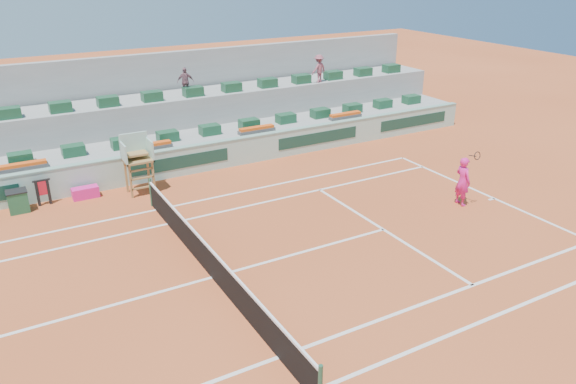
% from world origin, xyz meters
% --- Properties ---
extents(ground, '(90.00, 90.00, 0.00)m').
position_xyz_m(ground, '(0.00, 0.00, 0.00)').
color(ground, '#A54420').
rests_on(ground, ground).
extents(seating_tier_lower, '(36.00, 4.00, 1.20)m').
position_xyz_m(seating_tier_lower, '(0.00, 10.70, 0.60)').
color(seating_tier_lower, '#989895').
rests_on(seating_tier_lower, ground).
extents(seating_tier_upper, '(36.00, 2.40, 2.60)m').
position_xyz_m(seating_tier_upper, '(0.00, 12.30, 1.30)').
color(seating_tier_upper, '#989895').
rests_on(seating_tier_upper, ground).
extents(stadium_back_wall, '(36.00, 0.40, 4.40)m').
position_xyz_m(stadium_back_wall, '(0.00, 13.90, 2.20)').
color(stadium_back_wall, '#989895').
rests_on(stadium_back_wall, ground).
extents(player_bag, '(1.00, 0.44, 0.44)m').
position_xyz_m(player_bag, '(-2.04, 7.96, 0.22)').
color(player_bag, '#E61E85').
rests_on(player_bag, ground).
extents(spectator_mid, '(0.85, 0.55, 1.35)m').
position_xyz_m(spectator_mid, '(3.72, 11.87, 3.28)').
color(spectator_mid, '#79505B').
rests_on(spectator_mid, seating_tier_upper).
extents(spectator_right, '(1.04, 0.78, 1.44)m').
position_xyz_m(spectator_right, '(10.90, 11.41, 3.32)').
color(spectator_right, '#8B4551').
rests_on(spectator_right, seating_tier_upper).
extents(court_lines, '(23.89, 11.09, 0.01)m').
position_xyz_m(court_lines, '(0.00, 0.00, 0.01)').
color(court_lines, silver).
rests_on(court_lines, ground).
extents(tennis_net, '(0.10, 11.97, 1.10)m').
position_xyz_m(tennis_net, '(0.00, 0.00, 0.53)').
color(tennis_net, black).
rests_on(tennis_net, ground).
extents(advertising_hoarding, '(36.00, 0.34, 1.26)m').
position_xyz_m(advertising_hoarding, '(0.02, 8.50, 0.63)').
color(advertising_hoarding, '#9BC3B3').
rests_on(advertising_hoarding, ground).
extents(umpire_chair, '(1.10, 0.90, 2.40)m').
position_xyz_m(umpire_chair, '(0.00, 7.50, 1.54)').
color(umpire_chair, olive).
rests_on(umpire_chair, ground).
extents(seat_row_lower, '(32.90, 0.60, 0.44)m').
position_xyz_m(seat_row_lower, '(0.00, 9.80, 1.42)').
color(seat_row_lower, '#17462A').
rests_on(seat_row_lower, seating_tier_lower).
extents(seat_row_upper, '(32.90, 0.60, 0.44)m').
position_xyz_m(seat_row_upper, '(0.00, 11.70, 2.82)').
color(seat_row_upper, '#17462A').
rests_on(seat_row_upper, seating_tier_upper).
extents(flower_planters, '(26.80, 0.36, 0.28)m').
position_xyz_m(flower_planters, '(-1.50, 9.00, 1.33)').
color(flower_planters, '#4A4A4A').
rests_on(flower_planters, seating_tier_lower).
extents(drink_cooler_a, '(0.73, 0.63, 0.84)m').
position_xyz_m(drink_cooler_a, '(-4.45, 7.84, 0.42)').
color(drink_cooler_a, '#1A5030').
rests_on(drink_cooler_a, ground).
extents(towel_rack, '(0.62, 0.10, 1.03)m').
position_xyz_m(towel_rack, '(-3.54, 8.04, 0.60)').
color(towel_rack, black).
rests_on(towel_rack, ground).
extents(tennis_player, '(0.48, 0.91, 2.28)m').
position_xyz_m(tennis_player, '(10.31, 0.27, 0.95)').
color(tennis_player, '#E61E85').
rests_on(tennis_player, ground).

